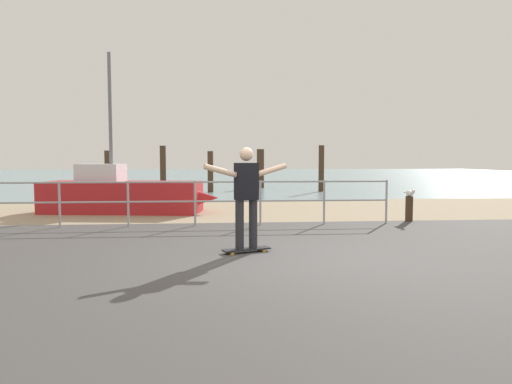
{
  "coord_description": "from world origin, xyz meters",
  "views": [
    {
      "loc": [
        -1.07,
        -6.99,
        1.55
      ],
      "look_at": [
        -0.29,
        2.0,
        0.9
      ],
      "focal_mm": 32.49,
      "sensor_mm": 36.0,
      "label": 1
    }
  ],
  "objects_px": {
    "sailboat": "(128,195)",
    "skateboard": "(246,249)",
    "seagull": "(410,193)",
    "skateboarder": "(246,192)",
    "bollard_short": "(409,209)"
  },
  "relations": [
    {
      "from": "skateboarder",
      "to": "seagull",
      "type": "xyz_separation_m",
      "value": [
        4.22,
        3.4,
        -0.3
      ]
    },
    {
      "from": "skateboard",
      "to": "seagull",
      "type": "distance_m",
      "value": 5.45
    },
    {
      "from": "skateboard",
      "to": "bollard_short",
      "type": "bearing_deg",
      "value": 39.01
    },
    {
      "from": "skateboard",
      "to": "seagull",
      "type": "relative_size",
      "value": 1.69
    },
    {
      "from": "skateboard",
      "to": "skateboarder",
      "type": "distance_m",
      "value": 0.95
    },
    {
      "from": "sailboat",
      "to": "seagull",
      "type": "height_order",
      "value": "sailboat"
    },
    {
      "from": "sailboat",
      "to": "skateboard",
      "type": "bearing_deg",
      "value": -63.14
    },
    {
      "from": "sailboat",
      "to": "skateboard",
      "type": "height_order",
      "value": "sailboat"
    },
    {
      "from": "skateboarder",
      "to": "sailboat",
      "type": "bearing_deg",
      "value": 116.86
    },
    {
      "from": "sailboat",
      "to": "skateboard",
      "type": "xyz_separation_m",
      "value": [
        2.99,
        -5.9,
        -0.45
      ]
    },
    {
      "from": "seagull",
      "to": "skateboard",
      "type": "bearing_deg",
      "value": -141.14
    },
    {
      "from": "sailboat",
      "to": "bollard_short",
      "type": "height_order",
      "value": "sailboat"
    },
    {
      "from": "sailboat",
      "to": "seagull",
      "type": "bearing_deg",
      "value": -19.15
    },
    {
      "from": "skateboarder",
      "to": "seagull",
      "type": "bearing_deg",
      "value": 38.86
    },
    {
      "from": "skateboarder",
      "to": "seagull",
      "type": "height_order",
      "value": "skateboarder"
    }
  ]
}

